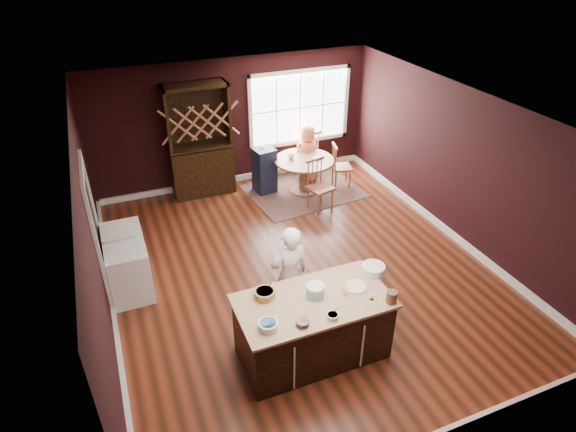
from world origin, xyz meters
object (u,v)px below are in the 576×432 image
(kitchen_island, at_px, (313,328))
(layer_cake, at_px, (315,290))
(baker, at_px, (289,275))
(chair_south, at_px, (320,186))
(seated_woman, at_px, (307,154))
(dining_table, at_px, (304,169))
(washer, at_px, (130,274))
(hutch, at_px, (199,141))
(dryer, at_px, (125,251))
(chair_north, at_px, (307,152))
(chair_east, at_px, (342,165))
(high_chair, at_px, (264,169))
(toddler, at_px, (264,156))

(kitchen_island, bearing_deg, layer_cake, 56.09)
(baker, distance_m, chair_south, 3.19)
(baker, bearing_deg, kitchen_island, 87.01)
(layer_cake, relative_size, seated_woman, 0.26)
(dining_table, bearing_deg, washer, -150.37)
(chair_south, bearing_deg, hutch, 127.92)
(dining_table, bearing_deg, kitchen_island, -112.43)
(kitchen_island, xyz_separation_m, washer, (-2.06, 2.07, -0.01))
(kitchen_island, xyz_separation_m, dryer, (-2.06, 2.71, -0.00))
(dining_table, bearing_deg, chair_north, 61.15)
(baker, relative_size, washer, 1.79)
(hutch, height_order, dryer, hutch)
(layer_cake, height_order, chair_east, layer_cake)
(dining_table, height_order, dryer, dryer)
(high_chair, bearing_deg, dining_table, -32.89)
(baker, height_order, hutch, hutch)
(chair_east, bearing_deg, hutch, 87.84)
(chair_south, bearing_deg, kitchen_island, -130.06)
(chair_south, height_order, high_chair, chair_south)
(kitchen_island, height_order, dining_table, kitchen_island)
(seated_woman, bearing_deg, dining_table, 51.64)
(seated_woman, xyz_separation_m, washer, (-4.07, -2.61, -0.22))
(dining_table, height_order, washer, washer)
(high_chair, bearing_deg, chair_north, 10.63)
(high_chair, distance_m, hutch, 1.46)
(layer_cake, height_order, toddler, layer_cake)
(kitchen_island, xyz_separation_m, seated_woman, (2.01, 4.68, 0.21))
(kitchen_island, distance_m, toddler, 4.71)
(kitchen_island, height_order, toddler, toddler)
(kitchen_island, xyz_separation_m, toddler, (1.00, 4.58, 0.37))
(layer_cake, bearing_deg, toddler, 78.26)
(hutch, bearing_deg, dining_table, -21.26)
(chair_north, bearing_deg, layer_cake, 62.18)
(high_chair, distance_m, toddler, 0.30)
(layer_cake, xyz_separation_m, hutch, (-0.31, 4.91, 0.18))
(dryer, bearing_deg, washer, -90.00)
(hutch, xyz_separation_m, dryer, (-1.82, -2.30, -0.73))
(dining_table, relative_size, dryer, 1.43)
(seated_woman, bearing_deg, kitchen_island, 59.08)
(chair_south, xyz_separation_m, seated_woman, (0.27, 1.27, 0.12))
(chair_east, relative_size, chair_north, 0.90)
(baker, xyz_separation_m, high_chair, (1.00, 3.82, -0.27))
(chair_north, xyz_separation_m, washer, (-4.23, -2.93, -0.11))
(baker, distance_m, chair_north, 4.78)
(baker, distance_m, toddler, 3.97)
(baker, bearing_deg, toddler, -109.25)
(baker, xyz_separation_m, seated_woman, (2.03, 3.93, -0.12))
(seated_woman, xyz_separation_m, dryer, (-4.07, -1.97, -0.22))
(seated_woman, bearing_deg, high_chair, -1.80)
(dining_table, xyz_separation_m, seated_woman, (0.26, 0.44, 0.12))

